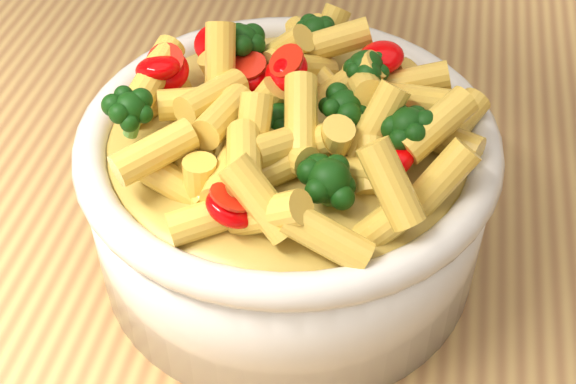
# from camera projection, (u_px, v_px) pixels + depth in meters

# --- Properties ---
(table) EXTENTS (1.20, 0.80, 0.90)m
(table) POSITION_uv_depth(u_px,v_px,m) (346.00, 271.00, 0.62)
(table) COLOR tan
(table) RESTS_ON ground
(serving_bowl) EXTENTS (0.23, 0.23, 0.10)m
(serving_bowl) POSITION_uv_depth(u_px,v_px,m) (288.00, 190.00, 0.46)
(serving_bowl) COLOR silver
(serving_bowl) RESTS_ON table
(pasta_salad) EXTENTS (0.18, 0.18, 0.04)m
(pasta_salad) POSITION_uv_depth(u_px,v_px,m) (288.00, 105.00, 0.42)
(pasta_salad) COLOR #FFE050
(pasta_salad) RESTS_ON serving_bowl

